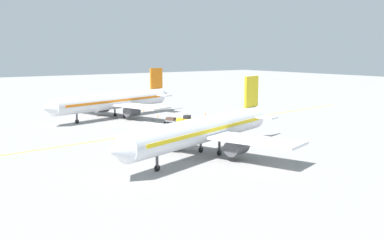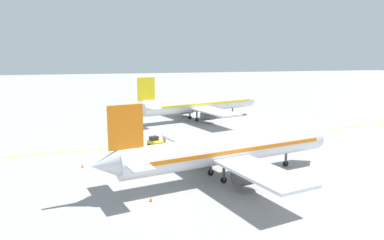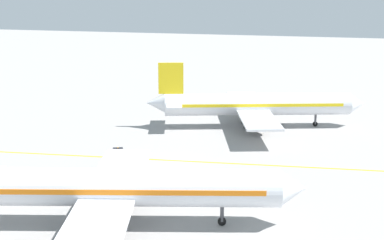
% 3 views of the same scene
% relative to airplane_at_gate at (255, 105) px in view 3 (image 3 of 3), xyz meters
% --- Properties ---
extents(ground_plane, '(400.00, 400.00, 0.00)m').
position_rel_airplane_at_gate_xyz_m(ground_plane, '(20.59, -6.50, -3.71)').
color(ground_plane, gray).
extents(apron_yellow_centreline, '(15.76, 119.06, 0.01)m').
position_rel_airplane_at_gate_xyz_m(apron_yellow_centreline, '(20.59, -6.50, -3.71)').
color(apron_yellow_centreline, yellow).
rests_on(apron_yellow_centreline, ground).
extents(airplane_at_gate, '(28.21, 34.61, 10.60)m').
position_rel_airplane_at_gate_xyz_m(airplane_at_gate, '(0.00, 0.00, 0.00)').
color(airplane_at_gate, silver).
rests_on(airplane_at_gate, ground).
extents(airplane_adjacent_stand, '(28.37, 34.97, 10.60)m').
position_rel_airplane_at_gate_xyz_m(airplane_adjacent_stand, '(40.86, -6.01, 0.00)').
color(airplane_adjacent_stand, silver).
rests_on(airplane_adjacent_stand, ground).
extents(baggage_tug_white, '(3.35, 2.75, 2.11)m').
position_rel_airplane_at_gate_xyz_m(baggage_tug_white, '(24.00, -13.38, -2.81)').
color(baggage_tug_white, gold).
rests_on(baggage_tug_white, ground).
extents(baggage_cart_trailing, '(2.95, 2.42, 1.24)m').
position_rel_airplane_at_gate_xyz_m(baggage_cart_trailing, '(26.94, -11.90, -2.95)').
color(baggage_cart_trailing, gray).
rests_on(baggage_cart_trailing, ground).
extents(ground_crew_worker, '(0.27, 0.57, 1.68)m').
position_rel_airplane_at_gate_xyz_m(ground_crew_worker, '(22.20, -11.57, -2.80)').
color(ground_crew_worker, '#23232D').
rests_on(ground_crew_worker, ground).
extents(traffic_cone_near_nose, '(0.32, 0.32, 0.55)m').
position_rel_airplane_at_gate_xyz_m(traffic_cone_near_nose, '(32.39, -24.86, -3.43)').
color(traffic_cone_near_nose, orange).
rests_on(traffic_cone_near_nose, ground).
extents(traffic_cone_by_wingtip, '(0.32, 0.32, 0.55)m').
position_rel_airplane_at_gate_xyz_m(traffic_cone_by_wingtip, '(36.03, -14.29, -3.43)').
color(traffic_cone_by_wingtip, orange).
rests_on(traffic_cone_by_wingtip, ground).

